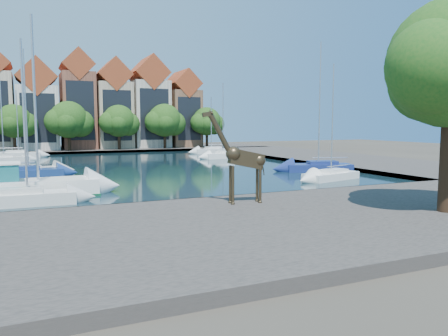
# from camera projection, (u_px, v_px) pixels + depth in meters

# --- Properties ---
(ground) EXTENTS (160.00, 160.00, 0.00)m
(ground) POSITION_uv_depth(u_px,v_px,m) (237.00, 202.00, 27.44)
(ground) COLOR #38332B
(ground) RESTS_ON ground
(water_basin) EXTENTS (38.00, 50.00, 0.08)m
(water_basin) POSITION_uv_depth(u_px,v_px,m) (145.00, 167.00, 49.27)
(water_basin) COLOR black
(water_basin) RESTS_ON ground
(near_quay) EXTENTS (50.00, 14.00, 0.50)m
(near_quay) POSITION_uv_depth(u_px,v_px,m) (299.00, 221.00, 21.04)
(near_quay) COLOR #453F3B
(near_quay) RESTS_ON ground
(far_quay) EXTENTS (60.00, 16.00, 0.50)m
(far_quay) POSITION_uv_depth(u_px,v_px,m) (103.00, 149.00, 78.36)
(far_quay) COLOR #453F3B
(far_quay) RESTS_ON ground
(right_quay) EXTENTS (14.00, 52.00, 0.50)m
(right_quay) POSITION_uv_depth(u_px,v_px,m) (326.00, 158.00, 59.30)
(right_quay) COLOR #453F3B
(right_quay) RESTS_ON ground
(townhouse_west_inner) EXTENTS (6.43, 9.18, 15.15)m
(townhouse_west_inner) POSITION_uv_depth(u_px,v_px,m) (37.00, 109.00, 73.39)
(townhouse_west_inner) COLOR silver
(townhouse_west_inner) RESTS_ON far_quay
(townhouse_center) EXTENTS (5.44, 9.18, 16.93)m
(townhouse_center) POSITION_uv_depth(u_px,v_px,m) (78.00, 103.00, 75.90)
(townhouse_center) COLOR brown
(townhouse_center) RESTS_ON far_quay
(townhouse_east_inner) EXTENTS (5.94, 9.18, 15.79)m
(townhouse_east_inner) POSITION_uv_depth(u_px,v_px,m) (113.00, 108.00, 78.38)
(townhouse_east_inner) COLOR tan
(townhouse_east_inner) RESTS_ON far_quay
(townhouse_east_mid) EXTENTS (6.43, 9.18, 16.65)m
(townhouse_east_mid) POSITION_uv_depth(u_px,v_px,m) (148.00, 106.00, 80.96)
(townhouse_east_mid) COLOR beige
(townhouse_east_mid) RESTS_ON far_quay
(townhouse_east_end) EXTENTS (5.44, 9.18, 14.43)m
(townhouse_east_end) POSITION_uv_depth(u_px,v_px,m) (182.00, 112.00, 83.67)
(townhouse_east_end) COLOR brown
(townhouse_east_end) RESTS_ON far_quay
(far_tree_west) EXTENTS (6.76, 5.20, 7.36)m
(far_tree_west) POSITION_uv_depth(u_px,v_px,m) (15.00, 122.00, 67.26)
(far_tree_west) COLOR #332114
(far_tree_west) RESTS_ON far_quay
(far_tree_mid_west) EXTENTS (7.80, 6.00, 8.00)m
(far_tree_mid_west) POSITION_uv_depth(u_px,v_px,m) (69.00, 121.00, 70.46)
(far_tree_mid_west) COLOR #332114
(far_tree_mid_west) RESTS_ON far_quay
(far_tree_mid_east) EXTENTS (7.02, 5.40, 7.52)m
(far_tree_mid_east) POSITION_uv_depth(u_px,v_px,m) (119.00, 122.00, 73.69)
(far_tree_mid_east) COLOR #332114
(far_tree_mid_east) RESTS_ON far_quay
(far_tree_east) EXTENTS (7.54, 5.80, 7.84)m
(far_tree_east) POSITION_uv_depth(u_px,v_px,m) (165.00, 121.00, 76.90)
(far_tree_east) COLOR #332114
(far_tree_east) RESTS_ON far_quay
(far_tree_far_east) EXTENTS (6.76, 5.20, 7.36)m
(far_tree_far_east) POSITION_uv_depth(u_px,v_px,m) (207.00, 122.00, 80.13)
(far_tree_far_east) COLOR #332114
(far_tree_far_east) RESTS_ON far_quay
(giraffe_statue) EXTENTS (3.59, 0.77, 5.12)m
(giraffe_statue) POSITION_uv_depth(u_px,v_px,m) (242.00, 158.00, 24.24)
(giraffe_statue) COLOR #392D1C
(giraffe_statue) RESTS_ON near_quay
(motorsailer) EXTENTS (9.88, 3.24, 11.86)m
(motorsailer) POSITION_uv_depth(u_px,v_px,m) (14.00, 184.00, 28.41)
(motorsailer) COLOR white
(motorsailer) RESTS_ON water_basin
(sailboat_left_a) EXTENTS (5.57, 2.16, 9.79)m
(sailboat_left_a) POSITION_uv_depth(u_px,v_px,m) (28.00, 195.00, 26.18)
(sailboat_left_a) COLOR silver
(sailboat_left_a) RESTS_ON water_basin
(sailboat_left_b) EXTENTS (5.97, 2.29, 11.40)m
(sailboat_left_b) POSITION_uv_depth(u_px,v_px,m) (29.00, 171.00, 39.34)
(sailboat_left_b) COLOR navy
(sailboat_left_b) RESTS_ON water_basin
(sailboat_left_c) EXTENTS (6.45, 3.70, 10.85)m
(sailboat_left_c) POSITION_uv_depth(u_px,v_px,m) (29.00, 170.00, 40.89)
(sailboat_left_c) COLOR silver
(sailboat_left_c) RESTS_ON water_basin
(sailboat_left_d) EXTENTS (5.87, 2.83, 10.31)m
(sailboat_left_d) POSITION_uv_depth(u_px,v_px,m) (4.00, 158.00, 53.20)
(sailboat_left_d) COLOR white
(sailboat_left_d) RESTS_ON water_basin
(sailboat_left_e) EXTENTS (5.85, 2.43, 9.47)m
(sailboat_left_e) POSITION_uv_depth(u_px,v_px,m) (19.00, 154.00, 61.81)
(sailboat_left_e) COLOR silver
(sailboat_left_e) RESTS_ON water_basin
(sailboat_right_a) EXTENTS (5.86, 3.30, 9.87)m
(sailboat_right_a) POSITION_uv_depth(u_px,v_px,m) (331.00, 174.00, 37.78)
(sailboat_right_a) COLOR white
(sailboat_right_a) RESTS_ON water_basin
(sailboat_right_b) EXTENTS (7.02, 4.26, 12.90)m
(sailboat_right_b) POSITION_uv_depth(u_px,v_px,m) (318.00, 165.00, 44.41)
(sailboat_right_b) COLOR navy
(sailboat_right_b) RESTS_ON water_basin
(sailboat_right_c) EXTENTS (5.53, 2.37, 10.35)m
(sailboat_right_c) POSITION_uv_depth(u_px,v_px,m) (223.00, 154.00, 60.68)
(sailboat_right_c) COLOR white
(sailboat_right_c) RESTS_ON water_basin
(sailboat_right_d) EXTENTS (5.70, 2.19, 9.03)m
(sailboat_right_d) POSITION_uv_depth(u_px,v_px,m) (211.00, 150.00, 70.68)
(sailboat_right_d) COLOR silver
(sailboat_right_d) RESTS_ON water_basin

